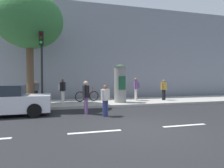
{
  "coord_description": "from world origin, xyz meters",
  "views": [
    {
      "loc": [
        -2.78,
        -6.25,
        1.79
      ],
      "look_at": [
        -0.6,
        2.0,
        1.53
      ],
      "focal_mm": 30.68,
      "sensor_mm": 36.0,
      "label": 1
    }
  ],
  "objects_px": {
    "pedestrian_with_backpack": "(86,95)",
    "pedestrian_near_pole": "(136,87)",
    "pedestrian_in_red_top": "(164,88)",
    "bicycle_leaning": "(87,96)",
    "pedestrian_tallest": "(105,98)",
    "traffic_light": "(42,57)",
    "poster_column": "(120,83)",
    "street_tree": "(29,21)",
    "pedestrian_in_dark_shirt": "(62,89)",
    "pedestrian_in_light_jacket": "(36,89)"
  },
  "relations": [
    {
      "from": "bicycle_leaning",
      "to": "pedestrian_in_light_jacket",
      "type": "bearing_deg",
      "value": 162.88
    },
    {
      "from": "poster_column",
      "to": "traffic_light",
      "type": "bearing_deg",
      "value": -169.21
    },
    {
      "from": "pedestrian_with_backpack",
      "to": "pedestrian_in_dark_shirt",
      "type": "distance_m",
      "value": 3.69
    },
    {
      "from": "pedestrian_in_red_top",
      "to": "bicycle_leaning",
      "type": "xyz_separation_m",
      "value": [
        -5.72,
        0.63,
        -0.52
      ]
    },
    {
      "from": "traffic_light",
      "to": "pedestrian_in_red_top",
      "type": "xyz_separation_m",
      "value": [
        8.55,
        1.44,
        -1.95
      ]
    },
    {
      "from": "traffic_light",
      "to": "pedestrian_in_light_jacket",
      "type": "relative_size",
      "value": 2.86
    },
    {
      "from": "pedestrian_near_pole",
      "to": "bicycle_leaning",
      "type": "bearing_deg",
      "value": 174.39
    },
    {
      "from": "street_tree",
      "to": "pedestrian_in_dark_shirt",
      "type": "bearing_deg",
      "value": 6.0
    },
    {
      "from": "poster_column",
      "to": "street_tree",
      "type": "bearing_deg",
      "value": 175.93
    },
    {
      "from": "traffic_light",
      "to": "bicycle_leaning",
      "type": "bearing_deg",
      "value": 36.11
    },
    {
      "from": "pedestrian_with_backpack",
      "to": "pedestrian_in_dark_shirt",
      "type": "height_order",
      "value": "pedestrian_in_dark_shirt"
    },
    {
      "from": "pedestrian_tallest",
      "to": "bicycle_leaning",
      "type": "distance_m",
      "value": 4.83
    },
    {
      "from": "pedestrian_tallest",
      "to": "pedestrian_in_dark_shirt",
      "type": "height_order",
      "value": "pedestrian_in_dark_shirt"
    },
    {
      "from": "pedestrian_tallest",
      "to": "pedestrian_near_pole",
      "type": "relative_size",
      "value": 0.88
    },
    {
      "from": "traffic_light",
      "to": "pedestrian_in_light_jacket",
      "type": "xyz_separation_m",
      "value": [
        -0.71,
        3.15,
        -1.99
      ]
    },
    {
      "from": "poster_column",
      "to": "pedestrian_in_red_top",
      "type": "height_order",
      "value": "poster_column"
    },
    {
      "from": "pedestrian_in_dark_shirt",
      "to": "pedestrian_with_backpack",
      "type": "bearing_deg",
      "value": -72.37
    },
    {
      "from": "pedestrian_with_backpack",
      "to": "pedestrian_near_pole",
      "type": "height_order",
      "value": "pedestrian_near_pole"
    },
    {
      "from": "street_tree",
      "to": "pedestrian_in_red_top",
      "type": "distance_m",
      "value": 10.29
    },
    {
      "from": "traffic_light",
      "to": "pedestrian_with_backpack",
      "type": "height_order",
      "value": "traffic_light"
    },
    {
      "from": "poster_column",
      "to": "pedestrian_tallest",
      "type": "xyz_separation_m",
      "value": [
        -1.88,
        -3.69,
        -0.63
      ]
    },
    {
      "from": "street_tree",
      "to": "pedestrian_in_light_jacket",
      "type": "distance_m",
      "value": 4.68
    },
    {
      "from": "pedestrian_in_red_top",
      "to": "pedestrian_in_light_jacket",
      "type": "height_order",
      "value": "pedestrian_in_red_top"
    },
    {
      "from": "poster_column",
      "to": "pedestrian_tallest",
      "type": "bearing_deg",
      "value": -116.98
    },
    {
      "from": "pedestrian_in_red_top",
      "to": "poster_column",
      "type": "bearing_deg",
      "value": -172.16
    },
    {
      "from": "poster_column",
      "to": "pedestrian_with_backpack",
      "type": "bearing_deg",
      "value": -132.91
    },
    {
      "from": "poster_column",
      "to": "pedestrian_in_dark_shirt",
      "type": "xyz_separation_m",
      "value": [
        -3.81,
        0.61,
        -0.38
      ]
    },
    {
      "from": "street_tree",
      "to": "pedestrian_in_dark_shirt",
      "type": "height_order",
      "value": "street_tree"
    },
    {
      "from": "pedestrian_in_red_top",
      "to": "pedestrian_in_light_jacket",
      "type": "distance_m",
      "value": 9.41
    },
    {
      "from": "pedestrian_in_dark_shirt",
      "to": "pedestrian_near_pole",
      "type": "bearing_deg",
      "value": 1.68
    },
    {
      "from": "pedestrian_tallest",
      "to": "pedestrian_near_pole",
      "type": "bearing_deg",
      "value": 53.09
    },
    {
      "from": "pedestrian_in_dark_shirt",
      "to": "pedestrian_in_red_top",
      "type": "bearing_deg",
      "value": -0.92
    },
    {
      "from": "street_tree",
      "to": "pedestrian_in_red_top",
      "type": "height_order",
      "value": "street_tree"
    },
    {
      "from": "pedestrian_tallest",
      "to": "pedestrian_with_backpack",
      "type": "height_order",
      "value": "pedestrian_with_backpack"
    },
    {
      "from": "pedestrian_tallest",
      "to": "pedestrian_in_red_top",
      "type": "height_order",
      "value": "pedestrian_in_red_top"
    },
    {
      "from": "pedestrian_in_red_top",
      "to": "bicycle_leaning",
      "type": "distance_m",
      "value": 5.78
    },
    {
      "from": "poster_column",
      "to": "pedestrian_in_dark_shirt",
      "type": "distance_m",
      "value": 3.88
    },
    {
      "from": "pedestrian_with_backpack",
      "to": "bicycle_leaning",
      "type": "bearing_deg",
      "value": 81.83
    },
    {
      "from": "pedestrian_tallest",
      "to": "bicycle_leaning",
      "type": "relative_size",
      "value": 0.86
    },
    {
      "from": "street_tree",
      "to": "pedestrian_in_red_top",
      "type": "relative_size",
      "value": 4.51
    },
    {
      "from": "traffic_light",
      "to": "poster_column",
      "type": "distance_m",
      "value": 5.26
    },
    {
      "from": "street_tree",
      "to": "pedestrian_in_dark_shirt",
      "type": "xyz_separation_m",
      "value": [
        1.95,
        0.2,
        -4.24
      ]
    },
    {
      "from": "poster_column",
      "to": "street_tree",
      "type": "xyz_separation_m",
      "value": [
        -5.76,
        0.41,
        3.85
      ]
    },
    {
      "from": "pedestrian_in_light_jacket",
      "to": "street_tree",
      "type": "bearing_deg",
      "value": -93.32
    },
    {
      "from": "pedestrian_tallest",
      "to": "pedestrian_in_red_top",
      "type": "distance_m",
      "value": 6.9
    },
    {
      "from": "poster_column",
      "to": "pedestrian_in_red_top",
      "type": "distance_m",
      "value": 3.66
    },
    {
      "from": "street_tree",
      "to": "pedestrian_near_pole",
      "type": "bearing_deg",
      "value": 2.84
    },
    {
      "from": "pedestrian_in_red_top",
      "to": "bicycle_leaning",
      "type": "bearing_deg",
      "value": 173.76
    },
    {
      "from": "poster_column",
      "to": "bicycle_leaning",
      "type": "distance_m",
      "value": 2.57
    },
    {
      "from": "pedestrian_tallest",
      "to": "pedestrian_in_light_jacket",
      "type": "distance_m",
      "value": 7.01
    }
  ]
}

